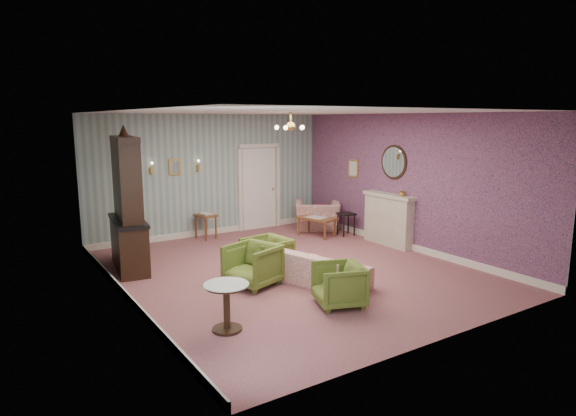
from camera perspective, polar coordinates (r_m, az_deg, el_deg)
floor at (r=9.22m, az=0.31°, el=-7.24°), size 7.00×7.00×0.00m
ceiling at (r=8.80m, az=0.33°, el=11.09°), size 7.00×7.00×0.00m
wall_back at (r=11.95m, az=-8.94°, el=3.78°), size 6.00×0.00×6.00m
wall_front at (r=6.31m, az=18.03°, el=-2.34°), size 6.00×0.00×6.00m
wall_left at (r=7.69m, az=-18.72°, el=-0.19°), size 0.00×7.00×7.00m
wall_right at (r=10.82m, az=13.75°, el=2.94°), size 0.00×7.00×7.00m
wall_right_floral at (r=10.81m, az=13.69°, el=2.94°), size 0.00×7.00×7.00m
door at (r=12.54m, az=-3.39°, el=2.49°), size 1.12×0.12×2.16m
olive_chair_a at (r=7.48m, az=5.94°, el=-8.63°), size 0.85×0.87×0.71m
olive_chair_b at (r=8.31m, az=-4.16°, el=-6.40°), size 0.94×0.97×0.79m
olive_chair_c at (r=8.87m, az=-2.48°, el=-5.41°), size 0.76×0.81×0.75m
sofa_chintz at (r=8.44m, az=3.12°, el=-6.27°), size 1.10×1.99×0.75m
wingback_chair at (r=12.49m, az=3.45°, el=-0.32°), size 1.31×1.21×0.96m
dresser at (r=9.48m, az=-18.25°, el=0.88°), size 0.75×1.63×2.62m
fireplace at (r=11.13m, az=11.57°, el=-1.31°), size 0.30×1.40×1.16m
mantel_vase at (r=10.73m, az=13.11°, el=1.75°), size 0.15×0.15×0.15m
oval_mirror at (r=11.03m, az=12.18°, el=5.23°), size 0.04×0.76×0.84m
framed_print at (r=12.04m, az=7.62°, el=4.58°), size 0.04×0.34×0.42m
coffee_table at (r=11.81m, az=3.34°, el=-2.18°), size 0.76×1.02×0.47m
side_table_black at (r=11.93m, az=6.76°, el=-1.89°), size 0.42×0.42×0.55m
pedestal_table at (r=6.66m, az=-7.13°, el=-11.34°), size 0.74×0.74×0.66m
nesting_table at (r=11.69m, az=-9.52°, el=-2.01°), size 0.48×0.56×0.63m
gilt_mirror_back at (r=11.55m, az=-12.98°, el=4.67°), size 0.28×0.06×0.36m
sconce_left at (r=11.36m, az=-15.56°, el=4.47°), size 0.16×0.12×0.30m
sconce_right at (r=11.73m, az=-10.42°, el=4.85°), size 0.16×0.12×0.30m
chandelier at (r=8.80m, az=0.33°, el=9.33°), size 0.56×0.56×0.36m
burgundy_cushion at (r=12.35m, az=3.68°, el=-0.46°), size 0.41×0.28×0.39m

